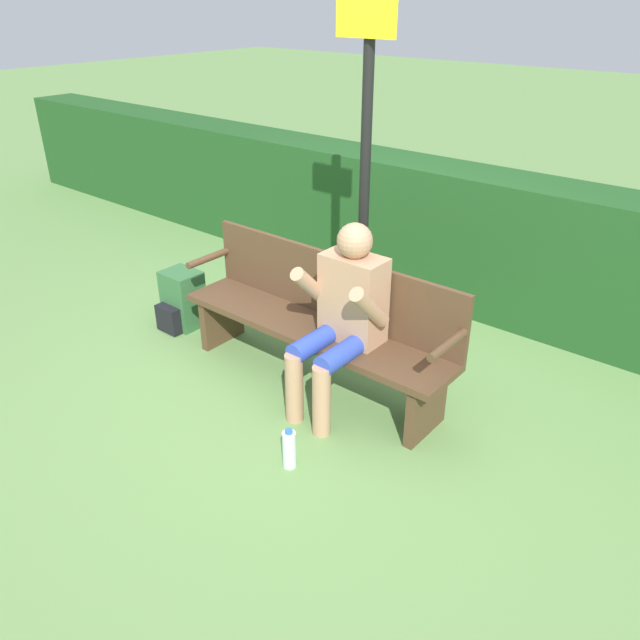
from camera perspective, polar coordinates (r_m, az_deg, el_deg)
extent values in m
plane|color=#668E4C|center=(4.27, -0.71, -5.62)|extent=(40.00, 40.00, 0.00)
cube|color=#1E4C1E|center=(5.36, 11.65, 7.69)|extent=(12.00, 0.54, 1.12)
cube|color=#513823|center=(4.06, -0.74, -0.80)|extent=(2.00, 0.42, 0.05)
cube|color=#513823|center=(4.08, 0.99, 3.23)|extent=(2.00, 0.04, 0.45)
cube|color=#513823|center=(4.71, -8.94, 0.17)|extent=(0.06, 0.38, 0.39)
cube|color=#513823|center=(3.76, 9.70, -7.79)|extent=(0.06, 0.38, 0.39)
cylinder|color=#513823|center=(4.58, -10.17, 5.60)|extent=(0.05, 0.38, 0.05)
cylinder|color=#513823|center=(3.47, 11.64, -2.19)|extent=(0.05, 0.38, 0.05)
cube|color=tan|center=(3.79, 3.05, 2.01)|extent=(0.39, 0.22, 0.55)
sphere|color=tan|center=(3.64, 3.20, 7.24)|extent=(0.21, 0.21, 0.21)
cylinder|color=#2D47B7|center=(3.81, -0.28, -1.92)|extent=(0.13, 0.43, 0.13)
cylinder|color=#2D47B7|center=(3.70, 2.27, -2.97)|extent=(0.13, 0.43, 0.13)
cylinder|color=tan|center=(3.79, -2.37, -6.22)|extent=(0.11, 0.11, 0.46)
cylinder|color=tan|center=(3.68, 0.14, -7.41)|extent=(0.11, 0.11, 0.46)
cylinder|color=tan|center=(3.79, -0.77, 3.01)|extent=(0.09, 0.34, 0.34)
cylinder|color=tan|center=(3.56, 4.58, 1.13)|extent=(0.09, 0.34, 0.34)
cube|color=#336638|center=(4.99, -12.39, 1.92)|extent=(0.28, 0.24, 0.45)
cube|color=black|center=(4.95, -13.68, 0.08)|extent=(0.21, 0.08, 0.20)
cylinder|color=silver|center=(3.52, -2.83, -11.75)|extent=(0.08, 0.08, 0.23)
cylinder|color=#2D66B2|center=(3.44, -2.88, -10.15)|extent=(0.04, 0.04, 0.02)
cylinder|color=black|center=(4.19, 4.08, 11.66)|extent=(0.07, 0.07, 2.38)
cube|color=yellow|center=(3.99, 4.21, 25.88)|extent=(0.42, 0.02, 0.22)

